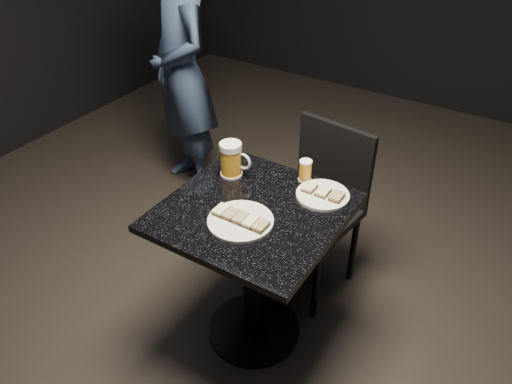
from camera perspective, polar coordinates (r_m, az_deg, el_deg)
floor at (r=2.53m, az=-0.25°, el=-15.56°), size 6.00×6.00×0.00m
plate_large at (r=1.93m, az=-1.78°, el=-3.35°), size 0.26×0.26×0.01m
plate_small at (r=2.09m, az=7.62°, el=-0.35°), size 0.22×0.22×0.01m
patron at (r=3.17m, az=-8.44°, el=13.39°), size 0.70×0.62×1.60m
table at (r=2.16m, az=-0.28°, el=-7.03°), size 0.70×0.70×0.75m
beer_mug at (r=2.17m, az=-2.80°, el=3.74°), size 0.14×0.10×0.16m
beer_tumbler at (r=2.16m, az=5.66°, el=2.44°), size 0.06×0.06×0.10m
chair at (r=2.49m, az=7.16°, el=-0.95°), size 0.46×0.46×0.87m
canapes_on_plate_large at (r=1.92m, az=-1.79°, el=-2.97°), size 0.23×0.07×0.02m
canapes_on_plate_small at (r=2.08m, az=7.66°, el=0.01°), size 0.17×0.07×0.02m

